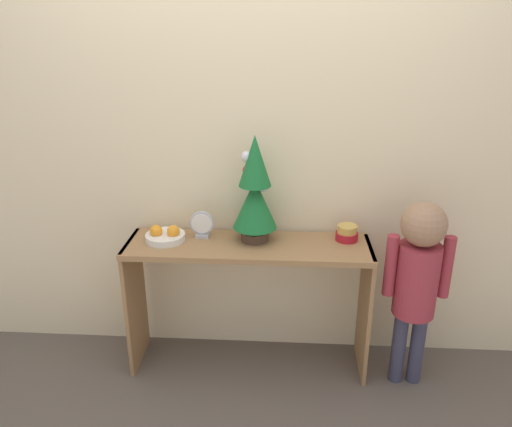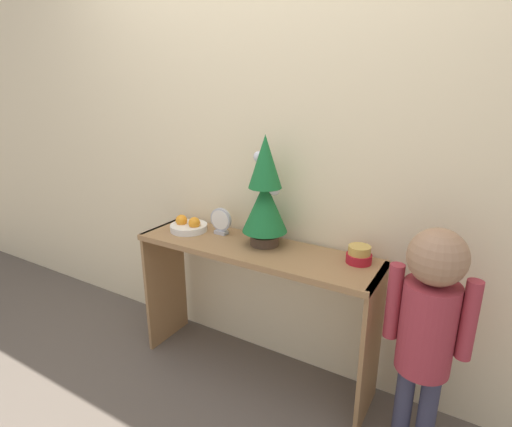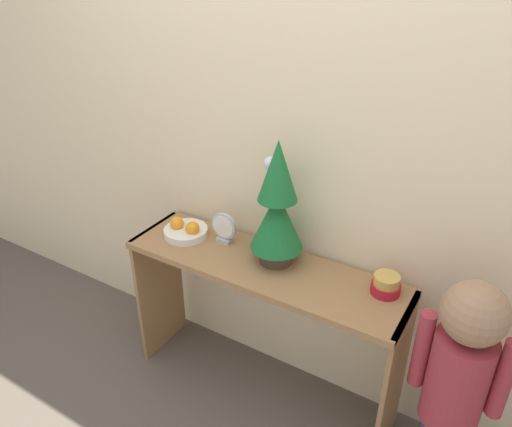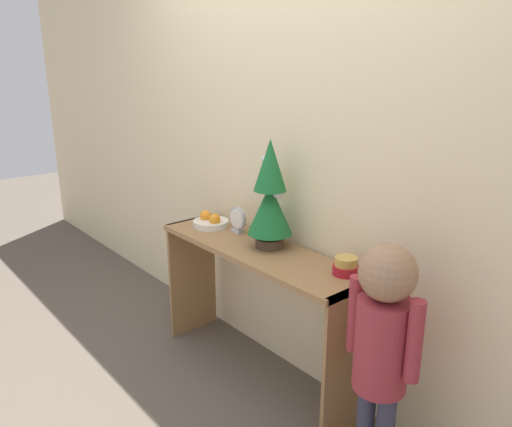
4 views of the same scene
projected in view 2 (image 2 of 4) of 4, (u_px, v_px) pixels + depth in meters
ground_plane at (236, 389)px, 2.09m from camera, size 12.00×12.00×0.00m
back_wall at (276, 140)px, 2.04m from camera, size 7.00×0.05×2.50m
console_table at (254, 276)px, 2.06m from camera, size 1.27×0.36×0.74m
mini_tree at (265, 193)px, 1.96m from camera, size 0.23×0.23×0.56m
fruit_bowl at (189, 226)px, 2.23m from camera, size 0.21×0.21×0.09m
singing_bowl at (359, 255)px, 1.82m from camera, size 0.12×0.12×0.08m
desk_clock at (221, 221)px, 2.16m from camera, size 0.13×0.04×0.15m
child_figure at (429, 318)px, 1.55m from camera, size 0.33×0.22×1.02m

